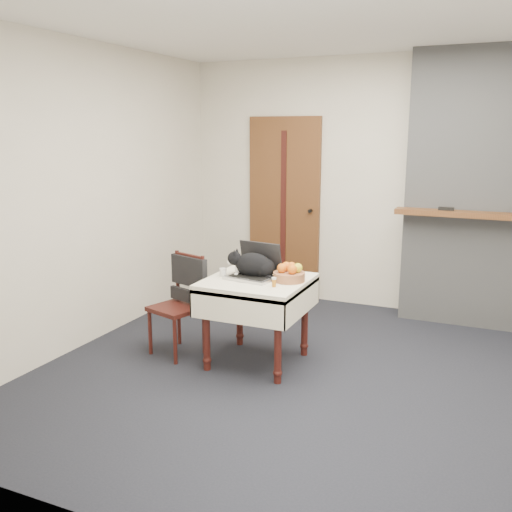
# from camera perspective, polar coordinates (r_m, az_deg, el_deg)

# --- Properties ---
(ground) EXTENTS (4.50, 4.50, 0.00)m
(ground) POSITION_cam_1_polar(r_m,az_deg,el_deg) (4.45, 8.03, -12.24)
(ground) COLOR black
(ground) RESTS_ON ground
(room_shell) EXTENTS (4.52, 4.01, 2.61)m
(room_shell) POSITION_cam_1_polar(r_m,az_deg,el_deg) (4.50, 10.39, 11.14)
(room_shell) COLOR beige
(room_shell) RESTS_ON ground
(door) EXTENTS (0.82, 0.10, 2.00)m
(door) POSITION_cam_1_polar(r_m,az_deg,el_deg) (6.36, 2.84, 4.75)
(door) COLOR brown
(door) RESTS_ON ground
(chimney) EXTENTS (1.62, 0.48, 2.60)m
(chimney) POSITION_cam_1_polar(r_m,az_deg,el_deg) (5.78, 22.29, 6.03)
(chimney) COLOR gray
(chimney) RESTS_ON ground
(side_table) EXTENTS (0.78, 0.78, 0.70)m
(side_table) POSITION_cam_1_polar(r_m,az_deg,el_deg) (4.54, 0.12, -3.71)
(side_table) COLOR #3B1410
(side_table) RESTS_ON ground
(laptop) EXTENTS (0.41, 0.37, 0.28)m
(laptop) POSITION_cam_1_polar(r_m,az_deg,el_deg) (4.55, -0.10, -1.30)
(laptop) COLOR #B7B7BC
(laptop) RESTS_ON side_table
(cat) EXTENTS (0.48, 0.23, 0.23)m
(cat) POSITION_cam_1_polar(r_m,az_deg,el_deg) (4.54, -0.18, -0.96)
(cat) COLOR black
(cat) RESTS_ON side_table
(cream_jar) EXTENTS (0.06, 0.06, 0.07)m
(cream_jar) POSITION_cam_1_polar(r_m,az_deg,el_deg) (4.60, -3.32, -1.63)
(cream_jar) COLOR silver
(cream_jar) RESTS_ON side_table
(pill_bottle) EXTENTS (0.04, 0.04, 0.07)m
(pill_bottle) POSITION_cam_1_polar(r_m,az_deg,el_deg) (4.29, 1.81, -2.61)
(pill_bottle) COLOR #A46014
(pill_bottle) RESTS_ON side_table
(fruit_basket) EXTENTS (0.25, 0.25, 0.14)m
(fruit_basket) POSITION_cam_1_polar(r_m,az_deg,el_deg) (4.45, 3.35, -1.79)
(fruit_basket) COLOR #955D3C
(fruit_basket) RESTS_ON side_table
(desk_clutter) EXTENTS (0.12, 0.07, 0.01)m
(desk_clutter) POSITION_cam_1_polar(r_m,az_deg,el_deg) (4.50, 1.86, -2.33)
(desk_clutter) COLOR black
(desk_clutter) RESTS_ON side_table
(chair) EXTENTS (0.47, 0.47, 0.84)m
(chair) POSITION_cam_1_polar(r_m,az_deg,el_deg) (4.83, -7.24, -3.41)
(chair) COLOR #3B1410
(chair) RESTS_ON ground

